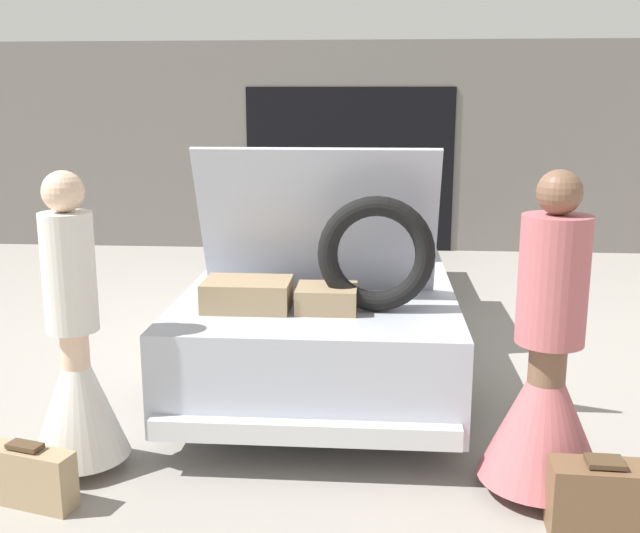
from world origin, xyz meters
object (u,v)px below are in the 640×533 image
person_left (76,366)px  suitcase_beside_left_person (28,476)px  car (332,274)px  suitcase_beside_right_person (602,500)px  person_right (546,384)px

person_left → suitcase_beside_left_person: (-0.13, -0.40, -0.46)m
car → suitcase_beside_right_person: (1.47, -2.95, -0.39)m
suitcase_beside_left_person → suitcase_beside_right_person: 2.86m
suitcase_beside_left_person → suitcase_beside_right_person: suitcase_beside_right_person is taller
person_left → suitcase_beside_right_person: bearing=80.8°
car → person_left: car is taller
suitcase_beside_left_person → suitcase_beside_right_person: (2.86, -0.06, 0.03)m
car → suitcase_beside_right_person: size_ratio=10.22×
person_right → suitcase_beside_left_person: (-2.66, -0.34, -0.45)m
car → person_left: 2.79m
person_right → suitcase_beside_right_person: bearing=-150.3°
person_left → suitcase_beside_right_person: person_left is taller
car → person_left: (-1.27, -2.49, 0.04)m
person_left → suitcase_beside_left_person: size_ratio=3.13×
person_left → suitcase_beside_left_person: bearing=-17.2°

